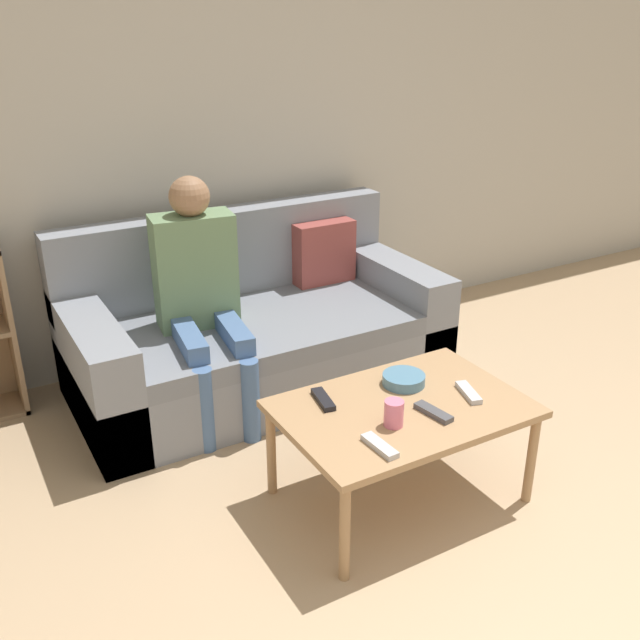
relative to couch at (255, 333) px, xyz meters
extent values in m
cube|color=#B7B2A8|center=(0.09, 0.55, 1.01)|extent=(12.00, 0.06, 2.60)
cube|color=gray|center=(-0.01, -0.05, -0.13)|extent=(1.94, 0.96, 0.32)
cube|color=slate|center=(-0.01, -0.14, 0.08)|extent=(1.50, 0.78, 0.10)
cube|color=gray|center=(-0.01, 0.34, 0.37)|extent=(1.94, 0.18, 0.47)
cube|color=gray|center=(-0.87, -0.05, 0.00)|extent=(0.22, 0.96, 0.58)
cube|color=gray|center=(0.85, -0.05, 0.00)|extent=(0.22, 0.96, 0.58)
cube|color=#93423D|center=(0.54, 0.19, 0.31)|extent=(0.36, 0.12, 0.36)
cube|color=#8E7051|center=(-1.17, 0.37, 0.15)|extent=(0.02, 0.28, 0.87)
cylinder|color=#A87F56|center=(-0.37, -1.52, -0.08)|extent=(0.04, 0.04, 0.41)
cylinder|color=#A87F56|center=(0.52, -1.52, -0.08)|extent=(0.04, 0.04, 0.41)
cylinder|color=#A87F56|center=(-0.37, -0.94, -0.08)|extent=(0.04, 0.04, 0.41)
cylinder|color=#A87F56|center=(0.52, -0.94, -0.08)|extent=(0.04, 0.04, 0.41)
cube|color=#A87F56|center=(0.07, -1.23, 0.14)|extent=(0.98, 0.66, 0.03)
cylinder|color=#476693|center=(-0.49, -0.50, -0.08)|extent=(0.10, 0.10, 0.42)
cylinder|color=#476693|center=(-0.28, -0.53, -0.08)|extent=(0.10, 0.10, 0.42)
cube|color=#476693|center=(-0.46, -0.25, 0.18)|extent=(0.15, 0.44, 0.09)
cube|color=#476693|center=(-0.24, -0.28, 0.18)|extent=(0.15, 0.44, 0.09)
cube|color=#66845B|center=(-0.32, -0.01, 0.42)|extent=(0.42, 0.25, 0.57)
sphere|color=#936B4C|center=(-0.32, -0.01, 0.79)|extent=(0.20, 0.20, 0.20)
cylinder|color=pink|center=(-0.04, -1.33, 0.21)|extent=(0.08, 0.08, 0.10)
cube|color=black|center=(-0.19, -1.05, 0.17)|extent=(0.08, 0.18, 0.02)
cube|color=#47474C|center=(0.14, -1.35, 0.17)|extent=(0.07, 0.18, 0.02)
cube|color=#B7B7BC|center=(0.36, -1.30, 0.17)|extent=(0.10, 0.18, 0.02)
cube|color=#B7B7BC|center=(-0.18, -1.44, 0.17)|extent=(0.06, 0.17, 0.02)
cylinder|color=teal|center=(0.18, -1.09, 0.18)|extent=(0.18, 0.18, 0.05)
camera|label=1|loc=(-1.44, -3.20, 1.60)|focal=40.00mm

